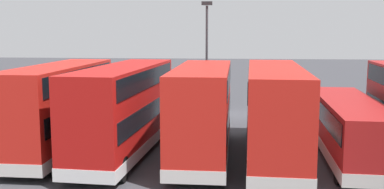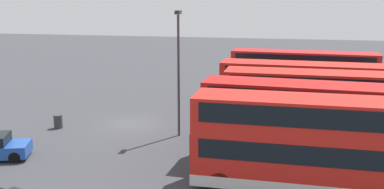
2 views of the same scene
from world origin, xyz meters
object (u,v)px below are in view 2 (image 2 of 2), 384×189
object	(u,v)px
bus_double_decker_near_end	(302,76)
waste_bin_yellow	(58,121)
bus_double_decker_third	(303,93)
box_truck_blue	(320,75)
bus_double_decker_fifth	(306,122)
bus_single_deck_second	(297,93)
lamp_post_tall	(178,64)
bus_double_decker_fourth	(306,105)
bus_double_decker_sixth	(305,142)

from	to	relation	value
bus_double_decker_near_end	waste_bin_yellow	bearing A→B (deg)	-57.53
bus_double_decker_third	box_truck_blue	bearing A→B (deg)	170.39
bus_double_decker_fifth	box_truck_blue	xyz separation A→B (m)	(-19.87, 2.17, -0.74)
bus_single_deck_second	box_truck_blue	distance (m)	9.04
bus_double_decker_near_end	bus_double_decker_third	world-z (taller)	same
bus_double_decker_third	waste_bin_yellow	world-z (taller)	bus_double_decker_third
bus_single_deck_second	lamp_post_tall	distance (m)	11.23
lamp_post_tall	waste_bin_yellow	bearing A→B (deg)	-89.20
box_truck_blue	waste_bin_yellow	bearing A→B (deg)	-49.07
bus_double_decker_fourth	bus_double_decker_sixth	distance (m)	7.43
bus_double_decker_near_end	bus_double_decker_sixth	size ratio (longest dim) A/B	1.16
bus_double_decker_third	waste_bin_yellow	size ratio (longest dim) A/B	12.21
bus_double_decker_sixth	lamp_post_tall	bearing A→B (deg)	-132.59
bus_double_decker_sixth	box_truck_blue	bearing A→B (deg)	174.28
bus_single_deck_second	bus_double_decker_sixth	world-z (taller)	bus_double_decker_sixth
bus_double_decker_fifth	bus_double_decker_third	bearing A→B (deg)	179.42
bus_double_decker_sixth	bus_double_decker_near_end	bearing A→B (deg)	178.52
bus_single_deck_second	bus_double_decker_third	bearing A→B (deg)	3.55
bus_double_decker_near_end	waste_bin_yellow	xyz separation A→B (m)	(10.78, -16.94, -1.98)
bus_double_decker_near_end	bus_double_decker_sixth	bearing A→B (deg)	-1.48
bus_double_decker_fourth	bus_double_decker_fifth	size ratio (longest dim) A/B	0.90
bus_single_deck_second	bus_double_decker_fourth	distance (m)	7.23
bus_double_decker_near_end	bus_single_deck_second	bearing A→B (deg)	-7.97
bus_double_decker_fifth	lamp_post_tall	bearing A→B (deg)	-114.85
bus_double_decker_near_end	bus_double_decker_sixth	distance (m)	17.81
bus_double_decker_third	bus_double_decker_fourth	distance (m)	3.53
bus_double_decker_near_end	bus_double_decker_fifth	xyz separation A→B (m)	(14.33, -0.30, -0.00)
bus_double_decker_near_end	bus_double_decker_fifth	world-z (taller)	same
bus_double_decker_fifth	lamp_post_tall	xyz separation A→B (m)	(-3.67, -7.93, 2.33)
bus_single_deck_second	waste_bin_yellow	xyz separation A→B (m)	(7.58, -16.49, -1.15)
waste_bin_yellow	box_truck_blue	bearing A→B (deg)	130.93
bus_double_decker_fifth	bus_double_decker_sixth	size ratio (longest dim) A/B	1.08
box_truck_blue	waste_bin_yellow	xyz separation A→B (m)	(16.32, -18.81, -1.23)
bus_double_decker_third	lamp_post_tall	bearing A→B (deg)	-64.58
bus_double_decker_fifth	lamp_post_tall	world-z (taller)	lamp_post_tall
bus_double_decker_fifth	bus_single_deck_second	bearing A→B (deg)	-179.22
box_truck_blue	bus_single_deck_second	bearing A→B (deg)	-14.91
lamp_post_tall	box_truck_blue	bearing A→B (deg)	148.04
bus_double_decker_third	waste_bin_yellow	xyz separation A→B (m)	(3.93, -16.72, -1.97)
bus_double_decker_third	box_truck_blue	size ratio (longest dim) A/B	1.47
box_truck_blue	waste_bin_yellow	distance (m)	24.93
waste_bin_yellow	bus_double_decker_fifth	bearing A→B (deg)	77.95
bus_single_deck_second	bus_double_decker_sixth	xyz separation A→B (m)	(14.60, -0.01, 0.83)
bus_double_decker_fifth	bus_double_decker_near_end	bearing A→B (deg)	178.82
bus_single_deck_second	lamp_post_tall	size ratio (longest dim) A/B	1.31
bus_single_deck_second	bus_double_decker_third	xyz separation A→B (m)	(3.65, 0.23, 0.83)
waste_bin_yellow	bus_single_deck_second	bearing A→B (deg)	114.69
bus_double_decker_near_end	bus_double_decker_fourth	distance (m)	10.38
box_truck_blue	lamp_post_tall	world-z (taller)	lamp_post_tall
bus_double_decker_sixth	box_truck_blue	size ratio (longest dim) A/B	1.33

